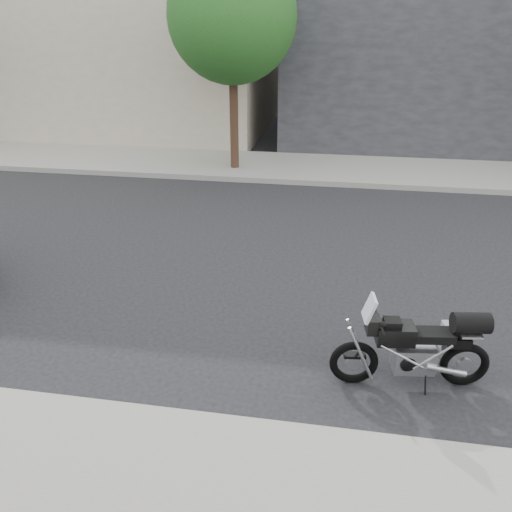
# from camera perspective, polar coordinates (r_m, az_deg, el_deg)

# --- Properties ---
(ground) EXTENTS (120.00, 120.00, 0.00)m
(ground) POSITION_cam_1_polar(r_m,az_deg,el_deg) (9.13, 2.34, -1.20)
(ground) COLOR black
(ground) RESTS_ON ground
(far_sidewalk) EXTENTS (44.00, 3.00, 0.15)m
(far_sidewalk) POSITION_cam_1_polar(r_m,az_deg,el_deg) (15.18, 5.50, 9.98)
(far_sidewalk) COLOR gray
(far_sidewalk) RESTS_ON ground
(far_building_dark) EXTENTS (16.00, 11.00, 7.00)m
(far_building_dark) POSITION_cam_1_polar(r_m,az_deg,el_deg) (22.44, 26.99, 21.43)
(far_building_dark) COLOR #27272B
(far_building_dark) RESTS_ON ground
(far_building_cream) EXTENTS (14.00, 11.00, 8.00)m
(far_building_cream) POSITION_cam_1_polar(r_m,az_deg,el_deg) (23.79, -16.90, 24.25)
(far_building_cream) COLOR #A89F87
(far_building_cream) RESTS_ON ground
(street_tree_mid) EXTENTS (3.40, 3.40, 5.70)m
(street_tree_mid) POSITION_cam_1_polar(r_m,az_deg,el_deg) (14.41, -2.75, 25.61)
(street_tree_mid) COLOR #3D281B
(street_tree_mid) RESTS_ON far_sidewalk
(motorcycle) EXTENTS (1.93, 0.78, 1.22)m
(motorcycle) POSITION_cam_1_polar(r_m,az_deg,el_deg) (6.41, 18.41, -9.82)
(motorcycle) COLOR black
(motorcycle) RESTS_ON ground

